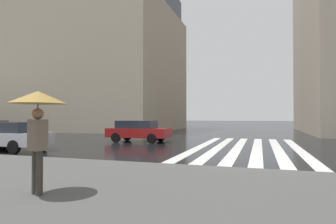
# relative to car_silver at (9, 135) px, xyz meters

# --- Properties ---
(ground_plane) EXTENTS (220.00, 220.00, 0.00)m
(ground_plane) POSITION_rel_car_silver_xyz_m (1.00, -11.76, -0.76)
(ground_plane) COLOR black
(zebra_crossing) EXTENTS (13.00, 5.50, 0.01)m
(zebra_crossing) POSITION_rel_car_silver_xyz_m (5.00, -11.04, -0.75)
(zebra_crossing) COLOR silver
(zebra_crossing) RESTS_ON ground_plane
(haussmann_block_mid) EXTENTS (16.32, 27.36, 18.36)m
(haussmann_block_mid) POSITION_rel_car_silver_xyz_m (21.66, 12.35, 8.23)
(haussmann_block_mid) COLOR tan
(haussmann_block_mid) RESTS_ON ground_plane
(car_silver) EXTENTS (1.85, 4.10, 1.41)m
(car_silver) POSITION_rel_car_silver_xyz_m (0.00, 0.00, 0.00)
(car_silver) COLOR #B7B7BC
(car_silver) RESTS_ON ground_plane
(car_red) EXTENTS (1.85, 4.10, 1.41)m
(car_red) POSITION_rel_car_silver_xyz_m (6.50, -3.99, 0.00)
(car_red) COLOR maroon
(car_red) RESTS_ON ground_plane
(pedestrian_approaching_kerb) EXTENTS (1.10, 1.10, 2.02)m
(pedestrian_approaching_kerb) POSITION_rel_car_silver_xyz_m (-6.27, -7.56, 1.06)
(pedestrian_approaching_kerb) COLOR #6B5B4C
(pedestrian_approaching_kerb) RESTS_ON sidewalk_pavement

